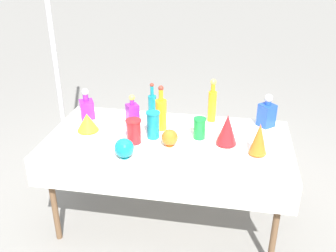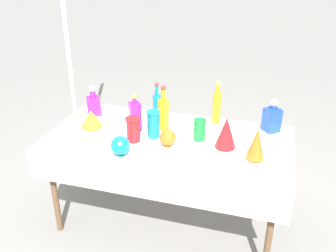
% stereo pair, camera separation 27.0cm
% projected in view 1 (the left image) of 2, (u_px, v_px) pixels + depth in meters
% --- Properties ---
extents(ground_plane, '(40.00, 40.00, 0.00)m').
position_uv_depth(ground_plane, '(168.00, 220.00, 3.08)').
color(ground_plane, gray).
extents(display_table, '(1.78, 0.91, 0.76)m').
position_uv_depth(display_table, '(167.00, 147.00, 2.75)').
color(display_table, white).
rests_on(display_table, ground).
extents(tall_bottle_0, '(0.07, 0.07, 0.35)m').
position_uv_depth(tall_bottle_0, '(212.00, 103.00, 2.96)').
color(tall_bottle_0, orange).
rests_on(tall_bottle_0, display_table).
extents(tall_bottle_1, '(0.09, 0.09, 0.35)m').
position_uv_depth(tall_bottle_1, '(161.00, 113.00, 2.83)').
color(tall_bottle_1, orange).
rests_on(tall_bottle_1, display_table).
extents(tall_bottle_2, '(0.06, 0.06, 0.31)m').
position_uv_depth(tall_bottle_2, '(152.00, 106.00, 2.99)').
color(tall_bottle_2, teal).
rests_on(tall_bottle_2, display_table).
extents(square_decanter_0, '(0.11, 0.11, 0.30)m').
position_uv_depth(square_decanter_0, '(133.00, 117.00, 2.80)').
color(square_decanter_0, purple).
rests_on(square_decanter_0, display_table).
extents(square_decanter_1, '(0.15, 0.15, 0.27)m').
position_uv_depth(square_decanter_1, '(267.00, 113.00, 2.89)').
color(square_decanter_1, blue).
rests_on(square_decanter_1, display_table).
extents(square_decanter_2, '(0.15, 0.15, 0.26)m').
position_uv_depth(square_decanter_2, '(87.00, 107.00, 3.03)').
color(square_decanter_2, purple).
rests_on(square_decanter_2, display_table).
extents(slender_vase_0, '(0.11, 0.11, 0.18)m').
position_uv_depth(slender_vase_0, '(134.00, 130.00, 2.65)').
color(slender_vase_0, red).
rests_on(slender_vase_0, display_table).
extents(slender_vase_1, '(0.09, 0.09, 0.16)m').
position_uv_depth(slender_vase_1, '(200.00, 128.00, 2.72)').
color(slender_vase_1, '#198C38').
rests_on(slender_vase_1, display_table).
extents(slender_vase_2, '(0.10, 0.10, 0.20)m').
position_uv_depth(slender_vase_2, '(153.00, 124.00, 2.72)').
color(slender_vase_2, teal).
rests_on(slender_vase_2, display_table).
extents(fluted_vase_0, '(0.15, 0.15, 0.23)m').
position_uv_depth(fluted_vase_0, '(227.00, 130.00, 2.61)').
color(fluted_vase_0, red).
rests_on(fluted_vase_0, display_table).
extents(fluted_vase_1, '(0.16, 0.16, 0.14)m').
position_uv_depth(fluted_vase_1, '(87.00, 122.00, 2.82)').
color(fluted_vase_1, yellow).
rests_on(fluted_vase_1, display_table).
extents(fluted_vase_2, '(0.12, 0.12, 0.23)m').
position_uv_depth(fluted_vase_2, '(259.00, 139.00, 2.49)').
color(fluted_vase_2, orange).
rests_on(fluted_vase_2, display_table).
extents(round_bowl_0, '(0.13, 0.13, 0.14)m').
position_uv_depth(round_bowl_0, '(124.00, 148.00, 2.47)').
color(round_bowl_0, teal).
rests_on(round_bowl_0, display_table).
extents(round_bowl_1, '(0.12, 0.12, 0.12)m').
position_uv_depth(round_bowl_1, '(170.00, 138.00, 2.62)').
color(round_bowl_1, orange).
rests_on(round_bowl_1, display_table).
extents(price_tag_left, '(0.06, 0.02, 0.04)m').
position_uv_depth(price_tag_left, '(161.00, 163.00, 2.40)').
color(price_tag_left, white).
rests_on(price_tag_left, display_table).
extents(cardboard_box_behind_left, '(0.60, 0.46, 0.42)m').
position_uv_depth(cardboard_box_behind_left, '(236.00, 154.00, 3.73)').
color(cardboard_box_behind_left, tan).
rests_on(cardboard_box_behind_left, ground).
extents(cardboard_box_behind_right, '(0.66, 0.60, 0.35)m').
position_uv_depth(cardboard_box_behind_right, '(172.00, 153.00, 3.80)').
color(cardboard_box_behind_right, tan).
rests_on(cardboard_box_behind_right, ground).
extents(canopy_pole, '(0.18, 0.18, 2.73)m').
position_uv_depth(canopy_pole, '(55.00, 61.00, 3.36)').
color(canopy_pole, silver).
rests_on(canopy_pole, ground).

